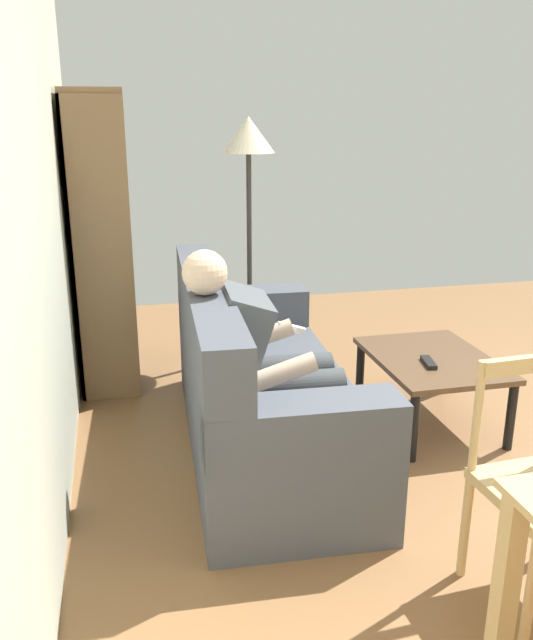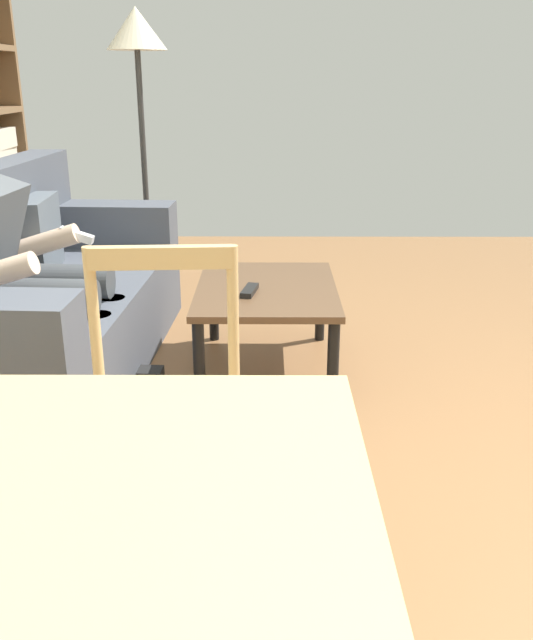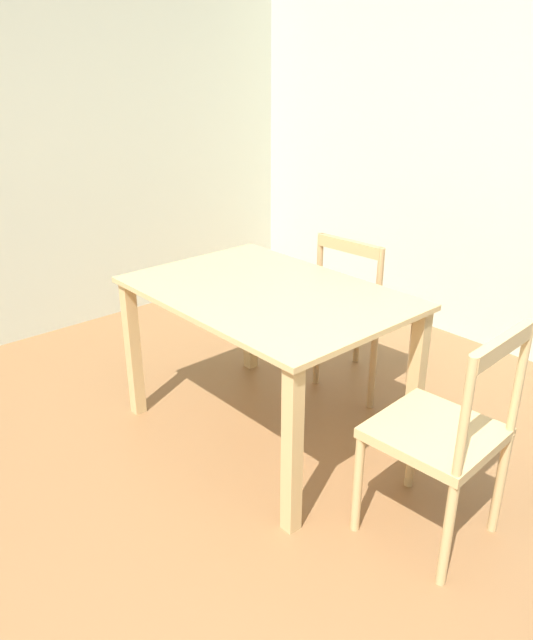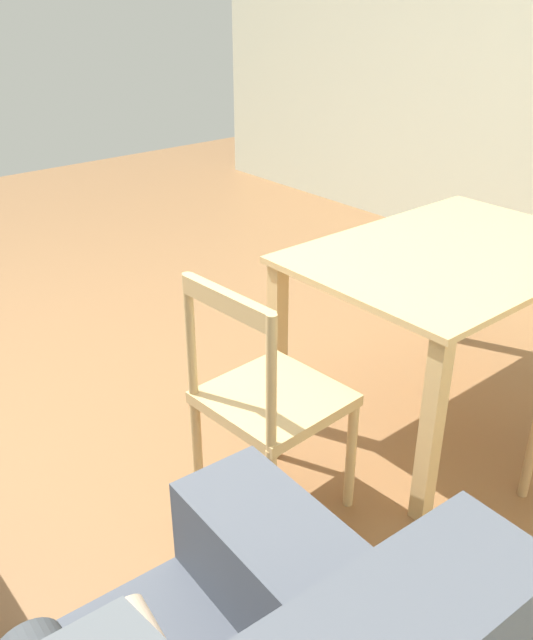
% 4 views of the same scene
% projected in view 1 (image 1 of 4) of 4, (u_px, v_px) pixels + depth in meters
% --- Properties ---
extents(couch, '(1.98, 0.91, 0.93)m').
position_uv_depth(couch, '(254.00, 388.00, 3.47)').
color(couch, '#474C56').
rests_on(couch, ground_plane).
extents(person_lounging, '(0.61, 0.95, 1.14)m').
position_uv_depth(person_lounging, '(261.00, 360.00, 3.18)').
color(person_lounging, '#4C5156').
rests_on(person_lounging, ground_plane).
extents(coffee_table, '(0.84, 0.64, 0.41)m').
position_uv_depth(coffee_table, '(432.00, 366.00, 3.73)').
color(coffee_table, brown).
rests_on(coffee_table, ground_plane).
extents(tv_remote, '(0.18, 0.08, 0.02)m').
position_uv_depth(tv_remote, '(429.00, 362.00, 3.60)').
color(tv_remote, black).
rests_on(tv_remote, coffee_table).
extents(bookshelf, '(0.93, 0.36, 1.86)m').
position_uv_depth(bookshelf, '(102.00, 264.00, 4.34)').
color(bookshelf, brown).
rests_on(bookshelf, ground_plane).
extents(floor_lamp, '(0.36, 0.36, 1.70)m').
position_uv_depth(floor_lamp, '(249.00, 157.00, 4.49)').
color(floor_lamp, black).
rests_on(floor_lamp, ground_plane).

